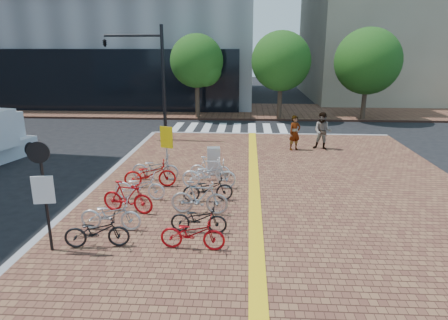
# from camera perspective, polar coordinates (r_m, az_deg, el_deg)

# --- Properties ---
(ground) EXTENTS (120.00, 120.00, 0.00)m
(ground) POSITION_cam_1_polar(r_m,az_deg,el_deg) (12.87, -4.57, -7.99)
(ground) COLOR black
(ground) RESTS_ON ground
(tactile_strip) EXTENTS (0.40, 34.00, 0.01)m
(tactile_strip) POSITION_cam_1_polar(r_m,az_deg,el_deg) (8.36, 4.99, -21.39)
(tactile_strip) COLOR yellow
(tactile_strip) RESTS_ON sidewalk
(kerb_north) EXTENTS (14.00, 0.25, 0.15)m
(kerb_north) POSITION_cam_1_polar(r_m,az_deg,el_deg) (24.23, 6.42, 3.62)
(kerb_north) COLOR gray
(kerb_north) RESTS_ON ground
(far_sidewalk) EXTENTS (70.00, 8.00, 0.15)m
(far_sidewalk) POSITION_cam_1_polar(r_m,az_deg,el_deg) (33.09, 0.44, 7.03)
(far_sidewalk) COLOR brown
(far_sidewalk) RESTS_ON ground
(building_beige) EXTENTS (20.00, 18.00, 18.00)m
(building_beige) POSITION_cam_1_polar(r_m,az_deg,el_deg) (46.73, 25.34, 19.18)
(building_beige) COLOR gray
(building_beige) RESTS_ON ground
(crosswalk) EXTENTS (7.50, 4.00, 0.01)m
(crosswalk) POSITION_cam_1_polar(r_m,az_deg,el_deg) (26.19, 0.72, 4.49)
(crosswalk) COLOR silver
(crosswalk) RESTS_ON ground
(street_trees) EXTENTS (16.20, 4.60, 6.35)m
(street_trees) POSITION_cam_1_polar(r_m,az_deg,el_deg) (29.31, 10.25, 13.54)
(street_trees) COLOR #38281E
(street_trees) RESTS_ON far_sidewalk
(bike_0) EXTENTS (1.74, 0.82, 0.88)m
(bike_0) POSITION_cam_1_polar(r_m,az_deg,el_deg) (11.02, -17.71, -9.68)
(bike_0) COLOR black
(bike_0) RESTS_ON sidewalk
(bike_1) EXTENTS (1.77, 0.64, 0.92)m
(bike_1) POSITION_cam_1_polar(r_m,az_deg,el_deg) (11.87, -15.89, -7.50)
(bike_1) COLOR silver
(bike_1) RESTS_ON sidewalk
(bike_2) EXTENTS (1.78, 0.83, 1.03)m
(bike_2) POSITION_cam_1_polar(r_m,az_deg,el_deg) (12.90, -13.62, -5.17)
(bike_2) COLOR #AF0C12
(bike_2) RESTS_ON sidewalk
(bike_3) EXTENTS (1.79, 0.72, 0.92)m
(bike_3) POSITION_cam_1_polar(r_m,az_deg,el_deg) (13.93, -11.94, -3.70)
(bike_3) COLOR white
(bike_3) RESTS_ON sidewalk
(bike_4) EXTENTS (1.99, 0.96, 1.00)m
(bike_4) POSITION_cam_1_polar(r_m,az_deg,el_deg) (15.04, -10.53, -1.99)
(bike_4) COLOR #BA0D0D
(bike_4) RESTS_ON sidewalk
(bike_5) EXTENTS (1.87, 0.71, 0.97)m
(bike_5) POSITION_cam_1_polar(r_m,az_deg,el_deg) (15.83, -9.78, -1.10)
(bike_5) COLOR #ABABB0
(bike_5) RESTS_ON sidewalk
(bike_6) EXTENTS (1.72, 0.69, 0.89)m
(bike_6) POSITION_cam_1_polar(r_m,az_deg,el_deg) (10.44, -4.52, -10.37)
(bike_6) COLOR #AF0C13
(bike_6) RESTS_ON sidewalk
(bike_7) EXTENTS (1.62, 0.63, 0.84)m
(bike_7) POSITION_cam_1_polar(r_m,az_deg,el_deg) (11.31, -3.64, -8.33)
(bike_7) COLOR black
(bike_7) RESTS_ON sidewalk
(bike_8) EXTENTS (1.82, 0.59, 1.08)m
(bike_8) POSITION_cam_1_polar(r_m,az_deg,el_deg) (12.44, -3.53, -5.40)
(bike_8) COLOR #A2A2A6
(bike_8) RESTS_ON sidewalk
(bike_9) EXTENTS (1.78, 0.89, 0.89)m
(bike_9) POSITION_cam_1_polar(r_m,az_deg,el_deg) (13.50, -2.32, -4.06)
(bike_9) COLOR black
(bike_9) RESTS_ON sidewalk
(bike_10) EXTENTS (2.01, 0.74, 1.05)m
(bike_10) POSITION_cam_1_polar(r_m,az_deg,el_deg) (14.68, -2.17, -2.07)
(bike_10) COLOR silver
(bike_10) RESTS_ON sidewalk
(bike_11) EXTENTS (1.64, 0.62, 0.96)m
(bike_11) POSITION_cam_1_polar(r_m,az_deg,el_deg) (15.51, -2.01, -1.24)
(bike_11) COLOR white
(bike_11) RESTS_ON sidewalk
(pedestrian_a) EXTENTS (0.76, 0.67, 1.75)m
(pedestrian_a) POSITION_cam_1_polar(r_m,az_deg,el_deg) (20.37, 10.07, 3.84)
(pedestrian_a) COLOR gray
(pedestrian_a) RESTS_ON sidewalk
(pedestrian_b) EXTENTS (1.10, 0.98, 1.88)m
(pedestrian_b) POSITION_cam_1_polar(r_m,az_deg,el_deg) (20.76, 13.92, 4.03)
(pedestrian_b) COLOR #454658
(pedestrian_b) RESTS_ON sidewalk
(utility_box) EXTENTS (0.56, 0.44, 1.13)m
(utility_box) POSITION_cam_1_polar(r_m,az_deg,el_deg) (16.25, -1.48, -0.12)
(utility_box) COLOR silver
(utility_box) RESTS_ON sidewalk
(yellow_sign) EXTENTS (0.53, 0.23, 2.00)m
(yellow_sign) POSITION_cam_1_polar(r_m,az_deg,el_deg) (16.12, -8.25, 2.61)
(yellow_sign) COLOR #B7B7BC
(yellow_sign) RESTS_ON sidewalk
(notice_sign) EXTENTS (0.53, 0.17, 2.89)m
(notice_sign) POSITION_cam_1_polar(r_m,az_deg,el_deg) (10.74, -24.47, -3.11)
(notice_sign) COLOR black
(notice_sign) RESTS_ON sidewalk
(traffic_light_pole) EXTENTS (3.31, 1.28, 6.16)m
(traffic_light_pole) POSITION_cam_1_polar(r_m,az_deg,el_deg) (22.52, -12.39, 13.55)
(traffic_light_pole) COLOR black
(traffic_light_pole) RESTS_ON sidewalk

